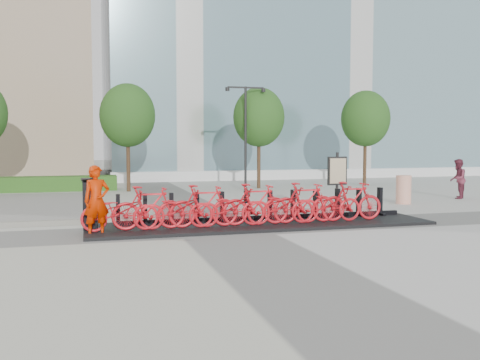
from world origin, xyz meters
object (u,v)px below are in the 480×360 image
object	(u,v)px
kiosk	(90,205)
construction_barrel	(404,190)
map_sign	(337,173)
bike_0	(120,211)
worker_red	(97,201)
pedestrian	(458,179)

from	to	relation	value
kiosk	construction_barrel	distance (m)	11.98
construction_barrel	map_sign	size ratio (longest dim) A/B	0.54
bike_0	construction_barrel	size ratio (longest dim) A/B	1.80
construction_barrel	bike_0	bearing A→B (deg)	-159.88
kiosk	worker_red	size ratio (longest dim) A/B	0.77
pedestrian	construction_barrel	world-z (taller)	pedestrian
kiosk	construction_barrel	bearing A→B (deg)	23.08
bike_0	construction_barrel	xyz separation A→B (m)	(10.73, 3.93, -0.05)
kiosk	pedestrian	bearing A→B (deg)	23.12
worker_red	kiosk	bearing A→B (deg)	90.53
construction_barrel	pedestrian	bearing A→B (deg)	17.33
kiosk	map_sign	distance (m)	7.80
kiosk	construction_barrel	size ratio (longest dim) A/B	1.25
worker_red	pedestrian	size ratio (longest dim) A/B	1.07
kiosk	construction_barrel	xyz separation A→B (m)	(11.44, 3.53, -0.19)
bike_0	map_sign	distance (m)	7.20
kiosk	pedestrian	distance (m)	15.32
kiosk	pedestrian	xyz separation A→B (m)	(14.63, 4.53, 0.09)
kiosk	worker_red	xyz separation A→B (m)	(0.15, -0.55, 0.15)
pedestrian	worker_red	bearing A→B (deg)	-24.94
pedestrian	map_sign	world-z (taller)	map_sign
worker_red	map_sign	distance (m)	7.76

